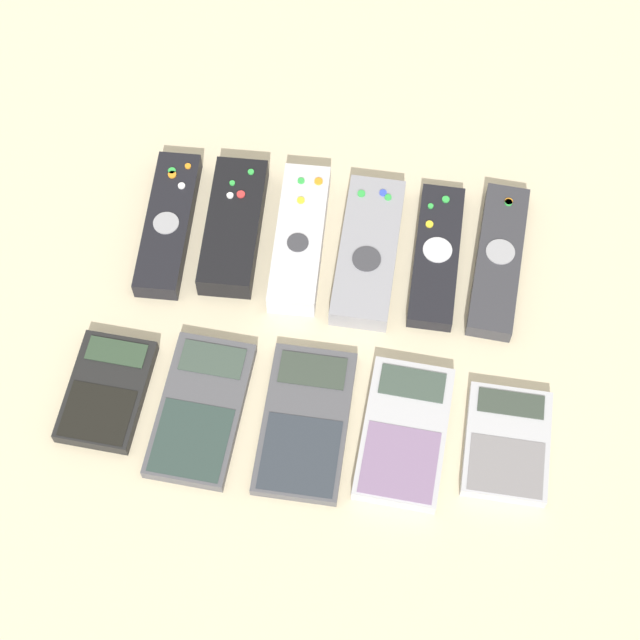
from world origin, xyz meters
name	(u,v)px	position (x,y,z in m)	size (l,w,h in m)	color
ground_plane	(319,337)	(0.00, 0.00, 0.00)	(3.00, 3.00, 0.00)	beige
remote_0	(168,224)	(-0.17, 0.11, 0.01)	(0.05, 0.17, 0.02)	black
remote_1	(234,226)	(-0.10, 0.11, 0.01)	(0.06, 0.16, 0.03)	black
remote_2	(300,238)	(-0.03, 0.10, 0.01)	(0.05, 0.17, 0.03)	silver
remote_3	(368,251)	(0.04, 0.10, 0.01)	(0.06, 0.17, 0.03)	gray
remote_4	(437,256)	(0.11, 0.10, 0.01)	(0.05, 0.17, 0.02)	black
remote_5	(499,260)	(0.17, 0.11, 0.01)	(0.06, 0.18, 0.02)	#333338
calculator_0	(107,391)	(-0.19, -0.09, 0.01)	(0.08, 0.12, 0.02)	black
calculator_1	(201,409)	(-0.10, -0.10, 0.01)	(0.09, 0.15, 0.02)	#4C4C51
calculator_2	(302,422)	(0.00, -0.10, 0.01)	(0.08, 0.15, 0.01)	#4C4C51
calculator_3	(404,433)	(0.09, -0.09, 0.01)	(0.09, 0.15, 0.02)	#B2B2B7
calculator_4	(507,443)	(0.19, -0.09, 0.01)	(0.08, 0.11, 0.02)	#B2B2B7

